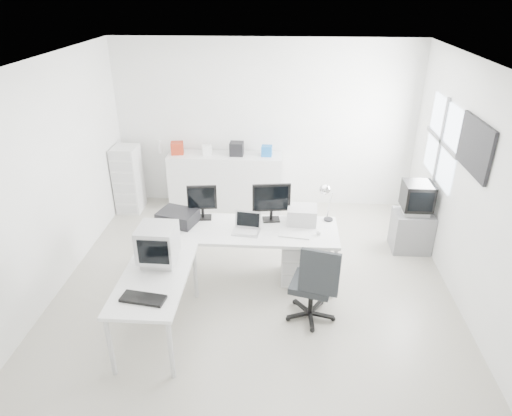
# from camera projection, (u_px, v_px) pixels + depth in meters

# --- Properties ---
(floor) EXTENTS (5.00, 5.00, 0.01)m
(floor) POSITION_uv_depth(u_px,v_px,m) (255.00, 283.00, 6.01)
(floor) COLOR beige
(floor) RESTS_ON ground
(ceiling) EXTENTS (5.00, 5.00, 0.01)m
(ceiling) POSITION_uv_depth(u_px,v_px,m) (255.00, 62.00, 4.76)
(ceiling) COLOR white
(ceiling) RESTS_ON back_wall
(back_wall) EXTENTS (5.00, 0.02, 2.80)m
(back_wall) POSITION_uv_depth(u_px,v_px,m) (265.00, 125.00, 7.62)
(back_wall) COLOR white
(back_wall) RESTS_ON floor
(left_wall) EXTENTS (0.02, 5.00, 2.80)m
(left_wall) POSITION_uv_depth(u_px,v_px,m) (50.00, 180.00, 5.53)
(left_wall) COLOR white
(left_wall) RESTS_ON floor
(right_wall) EXTENTS (0.02, 5.00, 2.80)m
(right_wall) POSITION_uv_depth(u_px,v_px,m) (472.00, 191.00, 5.24)
(right_wall) COLOR white
(right_wall) RESTS_ON floor
(window) EXTENTS (0.02, 1.20, 1.10)m
(window) POSITION_uv_depth(u_px,v_px,m) (442.00, 141.00, 6.22)
(window) COLOR white
(window) RESTS_ON right_wall
(wall_picture) EXTENTS (0.04, 0.90, 0.60)m
(wall_picture) POSITION_uv_depth(u_px,v_px,m) (475.00, 147.00, 5.11)
(wall_picture) COLOR black
(wall_picture) RESTS_ON right_wall
(main_desk) EXTENTS (2.40, 0.80, 0.75)m
(main_desk) POSITION_uv_depth(u_px,v_px,m) (243.00, 254.00, 5.95)
(main_desk) COLOR silver
(main_desk) RESTS_ON floor
(side_desk) EXTENTS (0.70, 1.40, 0.75)m
(side_desk) POSITION_uv_depth(u_px,v_px,m) (157.00, 304.00, 5.01)
(side_desk) COLOR silver
(side_desk) RESTS_ON floor
(drawer_pedestal) EXTENTS (0.40, 0.50, 0.60)m
(drawer_pedestal) POSITION_uv_depth(u_px,v_px,m) (297.00, 258.00, 5.98)
(drawer_pedestal) COLOR silver
(drawer_pedestal) RESTS_ON floor
(inkjet_printer) EXTENTS (0.55, 0.49, 0.17)m
(inkjet_printer) POSITION_uv_depth(u_px,v_px,m) (178.00, 217.00, 5.88)
(inkjet_printer) COLOR black
(inkjet_printer) RESTS_ON main_desk
(lcd_monitor_small) EXTENTS (0.41, 0.26, 0.48)m
(lcd_monitor_small) POSITION_uv_depth(u_px,v_px,m) (202.00, 202.00, 5.93)
(lcd_monitor_small) COLOR black
(lcd_monitor_small) RESTS_ON main_desk
(lcd_monitor_large) EXTENTS (0.51, 0.26, 0.51)m
(lcd_monitor_large) POSITION_uv_depth(u_px,v_px,m) (271.00, 203.00, 5.87)
(lcd_monitor_large) COLOR black
(lcd_monitor_large) RESTS_ON main_desk
(laptop) EXTENTS (0.36, 0.37, 0.21)m
(laptop) POSITION_uv_depth(u_px,v_px,m) (246.00, 225.00, 5.64)
(laptop) COLOR #B7B7BA
(laptop) RESTS_ON main_desk
(white_keyboard) EXTENTS (0.40, 0.18, 0.02)m
(white_keyboard) POSITION_uv_depth(u_px,v_px,m) (294.00, 236.00, 5.60)
(white_keyboard) COLOR silver
(white_keyboard) RESTS_ON main_desk
(white_mouse) EXTENTS (0.06, 0.06, 0.06)m
(white_mouse) POSITION_uv_depth(u_px,v_px,m) (319.00, 233.00, 5.62)
(white_mouse) COLOR silver
(white_mouse) RESTS_ON main_desk
(laser_printer) EXTENTS (0.39, 0.34, 0.21)m
(laser_printer) POSITION_uv_depth(u_px,v_px,m) (302.00, 215.00, 5.88)
(laser_printer) COLOR #B0B0B0
(laser_printer) RESTS_ON main_desk
(desk_lamp) EXTENTS (0.19, 0.19, 0.45)m
(desk_lamp) POSITION_uv_depth(u_px,v_px,m) (329.00, 205.00, 5.88)
(desk_lamp) COLOR silver
(desk_lamp) RESTS_ON main_desk
(crt_monitor) EXTENTS (0.41, 0.41, 0.46)m
(crt_monitor) POSITION_uv_depth(u_px,v_px,m) (158.00, 246.00, 4.97)
(crt_monitor) COLOR #B7B7BA
(crt_monitor) RESTS_ON side_desk
(black_keyboard) EXTENTS (0.46, 0.24, 0.03)m
(black_keyboard) POSITION_uv_depth(u_px,v_px,m) (143.00, 299.00, 4.48)
(black_keyboard) COLOR black
(black_keyboard) RESTS_ON side_desk
(office_chair) EXTENTS (0.72, 0.72, 1.03)m
(office_chair) POSITION_uv_depth(u_px,v_px,m) (312.00, 280.00, 5.18)
(office_chair) COLOR #222426
(office_chair) RESTS_ON floor
(tv_cabinet) EXTENTS (0.54, 0.45, 0.59)m
(tv_cabinet) POSITION_uv_depth(u_px,v_px,m) (411.00, 231.00, 6.64)
(tv_cabinet) COLOR slate
(tv_cabinet) RESTS_ON floor
(crt_tv) EXTENTS (0.50, 0.48, 0.45)m
(crt_tv) POSITION_uv_depth(u_px,v_px,m) (417.00, 199.00, 6.41)
(crt_tv) COLOR black
(crt_tv) RESTS_ON tv_cabinet
(sideboard) EXTENTS (1.92, 0.48, 0.96)m
(sideboard) POSITION_uv_depth(u_px,v_px,m) (226.00, 181.00, 7.83)
(sideboard) COLOR silver
(sideboard) RESTS_ON floor
(clutter_box_a) EXTENTS (0.23, 0.21, 0.20)m
(clutter_box_a) POSITION_uv_depth(u_px,v_px,m) (177.00, 148.00, 7.62)
(clutter_box_a) COLOR #9F2C16
(clutter_box_a) RESTS_ON sideboard
(clutter_box_b) EXTENTS (0.19, 0.17, 0.16)m
(clutter_box_b) POSITION_uv_depth(u_px,v_px,m) (207.00, 150.00, 7.60)
(clutter_box_b) COLOR silver
(clutter_box_b) RESTS_ON sideboard
(clutter_box_c) EXTENTS (0.23, 0.21, 0.22)m
(clutter_box_c) POSITION_uv_depth(u_px,v_px,m) (237.00, 149.00, 7.56)
(clutter_box_c) COLOR black
(clutter_box_c) RESTS_ON sideboard
(clutter_box_d) EXTENTS (0.18, 0.16, 0.17)m
(clutter_box_d) POSITION_uv_depth(u_px,v_px,m) (267.00, 151.00, 7.54)
(clutter_box_d) COLOR #175BA5
(clutter_box_d) RESTS_ON sideboard
(clutter_bottle) EXTENTS (0.07, 0.07, 0.22)m
(clutter_bottle) POSITION_uv_depth(u_px,v_px,m) (160.00, 146.00, 7.67)
(clutter_bottle) COLOR silver
(clutter_bottle) RESTS_ON sideboard
(filing_cabinet) EXTENTS (0.40, 0.47, 1.13)m
(filing_cabinet) POSITION_uv_depth(u_px,v_px,m) (128.00, 179.00, 7.69)
(filing_cabinet) COLOR silver
(filing_cabinet) RESTS_ON floor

